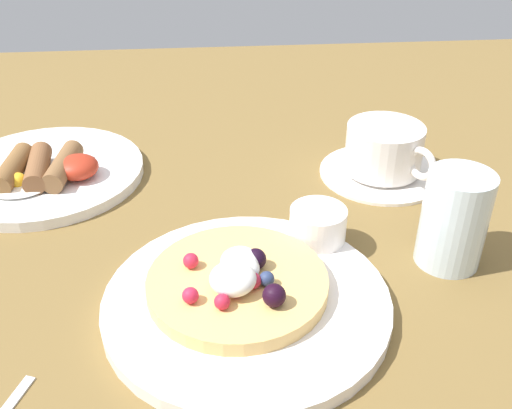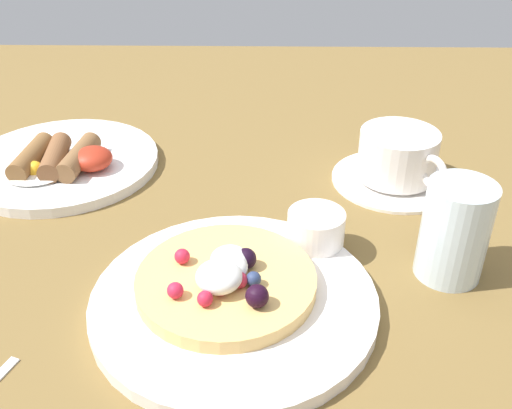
{
  "view_description": "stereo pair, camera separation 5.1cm",
  "coord_description": "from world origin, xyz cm",
  "px_view_note": "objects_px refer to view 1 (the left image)",
  "views": [
    {
      "loc": [
        2.15,
        -47.82,
        34.7
      ],
      "look_at": [
        6.35,
        0.52,
        4.0
      ],
      "focal_mm": 41.15,
      "sensor_mm": 36.0,
      "label": 1
    },
    {
      "loc": [
        7.21,
        -47.99,
        34.7
      ],
      "look_at": [
        6.35,
        0.52,
        4.0
      ],
      "focal_mm": 41.15,
      "sensor_mm": 36.0,
      "label": 2
    }
  ],
  "objects_px": {
    "coffee_cup": "(385,148)",
    "water_glass": "(454,219)",
    "breakfast_plate": "(44,173)",
    "coffee_saucer": "(381,172)",
    "syrup_ramekin": "(318,224)",
    "pancake_plate": "(247,302)"
  },
  "relations": [
    {
      "from": "coffee_cup",
      "to": "water_glass",
      "type": "distance_m",
      "value": 0.17
    },
    {
      "from": "coffee_cup",
      "to": "breakfast_plate",
      "type": "bearing_deg",
      "value": 175.9
    },
    {
      "from": "coffee_saucer",
      "to": "coffee_cup",
      "type": "bearing_deg",
      "value": -58.02
    },
    {
      "from": "coffee_saucer",
      "to": "water_glass",
      "type": "relative_size",
      "value": 1.55
    },
    {
      "from": "syrup_ramekin",
      "to": "water_glass",
      "type": "relative_size",
      "value": 0.58
    },
    {
      "from": "coffee_saucer",
      "to": "water_glass",
      "type": "bearing_deg",
      "value": -84.01
    },
    {
      "from": "breakfast_plate",
      "to": "coffee_saucer",
      "type": "relative_size",
      "value": 1.59
    },
    {
      "from": "syrup_ramekin",
      "to": "breakfast_plate",
      "type": "distance_m",
      "value": 0.34
    },
    {
      "from": "breakfast_plate",
      "to": "coffee_saucer",
      "type": "distance_m",
      "value": 0.4
    },
    {
      "from": "coffee_saucer",
      "to": "breakfast_plate",
      "type": "bearing_deg",
      "value": 176.06
    },
    {
      "from": "breakfast_plate",
      "to": "coffee_saucer",
      "type": "height_order",
      "value": "breakfast_plate"
    },
    {
      "from": "syrup_ramekin",
      "to": "coffee_cup",
      "type": "relative_size",
      "value": 0.5
    },
    {
      "from": "pancake_plate",
      "to": "coffee_saucer",
      "type": "height_order",
      "value": "pancake_plate"
    },
    {
      "from": "pancake_plate",
      "to": "syrup_ramekin",
      "type": "distance_m",
      "value": 0.11
    },
    {
      "from": "syrup_ramekin",
      "to": "coffee_saucer",
      "type": "height_order",
      "value": "syrup_ramekin"
    },
    {
      "from": "pancake_plate",
      "to": "coffee_saucer",
      "type": "xyz_separation_m",
      "value": [
        0.18,
        0.22,
        -0.0
      ]
    },
    {
      "from": "pancake_plate",
      "to": "coffee_cup",
      "type": "distance_m",
      "value": 0.28
    },
    {
      "from": "syrup_ramekin",
      "to": "water_glass",
      "type": "distance_m",
      "value": 0.13
    },
    {
      "from": "water_glass",
      "to": "syrup_ramekin",
      "type": "bearing_deg",
      "value": 167.21
    },
    {
      "from": "coffee_saucer",
      "to": "coffee_cup",
      "type": "xyz_separation_m",
      "value": [
        0.0,
        -0.0,
        0.03
      ]
    },
    {
      "from": "syrup_ramekin",
      "to": "breakfast_plate",
      "type": "height_order",
      "value": "syrup_ramekin"
    },
    {
      "from": "breakfast_plate",
      "to": "coffee_cup",
      "type": "xyz_separation_m",
      "value": [
        0.4,
        -0.03,
        0.03
      ]
    }
  ]
}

